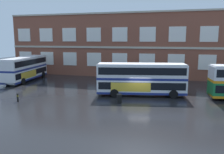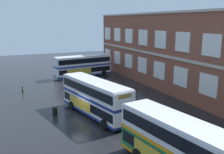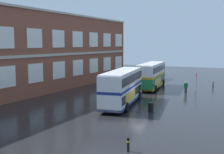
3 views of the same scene
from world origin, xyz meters
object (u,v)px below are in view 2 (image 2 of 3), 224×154
double_decker_far (184,149)px  double_decker_middle (95,97)px  station_litter_bin (55,111)px  safety_bollard_east (22,90)px  double_decker_near (83,66)px

double_decker_far → double_decker_middle: bearing=-174.5°
double_decker_middle → double_decker_far: same height
double_decker_middle → station_litter_bin: (-1.80, -4.21, -1.63)m
double_decker_middle → safety_bollard_east: bearing=-152.9°
double_decker_middle → double_decker_far: (13.64, 1.32, 0.00)m
station_litter_bin → safety_bollard_east: bearing=-167.5°
double_decker_near → station_litter_bin: 21.01m
double_decker_near → safety_bollard_east: 14.07m
double_decker_near → double_decker_middle: same height
double_decker_far → double_decker_near: bearing=173.7°
double_decker_near → station_litter_bin: size_ratio=10.90×
station_litter_bin → double_decker_near: bearing=153.6°
double_decker_far → safety_bollard_east: (-26.80, -8.06, -1.66)m
double_decker_near → safety_bollard_east: bearing=-58.0°
double_decker_near → double_decker_middle: (20.56, -5.11, 0.00)m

